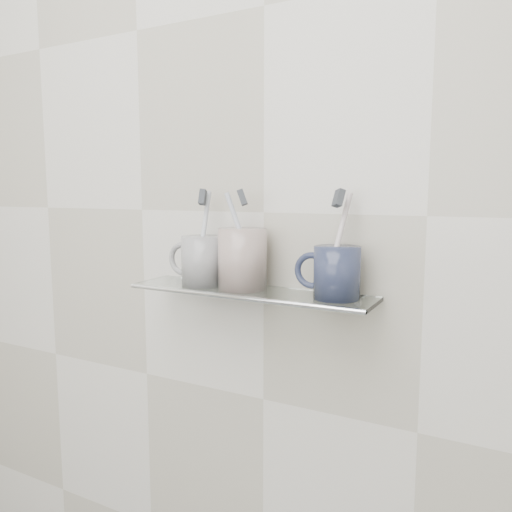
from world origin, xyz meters
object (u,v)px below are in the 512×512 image
Objects in this scene: mug_left at (203,261)px; mug_right at (337,273)px; shelf_glass at (249,292)px; mug_center at (243,259)px.

mug_left is 0.29m from mug_right.
mug_left reaches higher than mug_right.
shelf_glass is 4.95× the size of mug_left.
shelf_glass is at bearing 14.33° from mug_left.
mug_right is (0.29, 0.00, -0.00)m from mug_left.
mug_right is at bearing 16.91° from mug_left.
mug_left is 1.06× the size of mug_right.
shelf_glass is 0.12m from mug_left.
mug_center is at bearing 170.73° from mug_right.
mug_left is (-0.11, 0.00, 0.05)m from shelf_glass.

